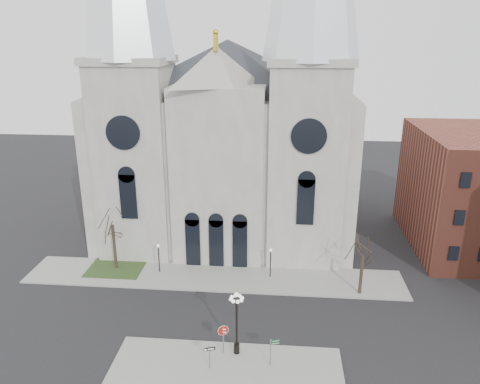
# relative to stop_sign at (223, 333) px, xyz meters

# --- Properties ---
(ground) EXTENTS (160.00, 160.00, 0.00)m
(ground) POSITION_rel_stop_sign_xyz_m (-2.57, 1.38, -1.99)
(ground) COLOR black
(ground) RESTS_ON ground
(sidewalk_far) EXTENTS (40.00, 6.00, 0.14)m
(sidewalk_far) POSITION_rel_stop_sign_xyz_m (-2.57, 12.38, -1.92)
(sidewalk_far) COLOR gray
(sidewalk_far) RESTS_ON ground
(grass_patch) EXTENTS (6.00, 5.00, 0.18)m
(grass_patch) POSITION_rel_stop_sign_xyz_m (-13.57, 13.38, -1.90)
(grass_patch) COLOR #2C411B
(grass_patch) RESTS_ON ground
(cathedral) EXTENTS (33.00, 26.66, 54.00)m
(cathedral) POSITION_rel_stop_sign_xyz_m (-2.57, 24.24, 16.49)
(cathedral) COLOR gray
(cathedral) RESTS_ON ground
(bg_building_brick) EXTENTS (14.00, 18.00, 14.00)m
(bg_building_brick) POSITION_rel_stop_sign_xyz_m (27.43, 23.38, 5.01)
(bg_building_brick) COLOR brown
(bg_building_brick) RESTS_ON ground
(tree_left) EXTENTS (3.20, 3.20, 7.50)m
(tree_left) POSITION_rel_stop_sign_xyz_m (-13.57, 13.38, 3.59)
(tree_left) COLOR #2D2319
(tree_left) RESTS_ON ground
(tree_right) EXTENTS (3.20, 3.20, 6.00)m
(tree_right) POSITION_rel_stop_sign_xyz_m (12.43, 10.38, 2.47)
(tree_right) COLOR #2D2319
(tree_right) RESTS_ON ground
(ped_lamp_left) EXTENTS (0.32, 0.32, 3.26)m
(ped_lamp_left) POSITION_rel_stop_sign_xyz_m (-8.57, 12.88, 0.34)
(ped_lamp_left) COLOR black
(ped_lamp_left) RESTS_ON sidewalk_far
(ped_lamp_right) EXTENTS (0.32, 0.32, 3.26)m
(ped_lamp_right) POSITION_rel_stop_sign_xyz_m (3.43, 12.88, 0.34)
(ped_lamp_right) COLOR black
(ped_lamp_right) RESTS_ON sidewalk_far
(stop_sign) EXTENTS (0.94, 0.10, 2.61)m
(stop_sign) POSITION_rel_stop_sign_xyz_m (0.00, 0.00, 0.00)
(stop_sign) COLOR slate
(stop_sign) RESTS_ON sidewalk_near
(globe_lamp) EXTENTS (1.49, 1.49, 5.58)m
(globe_lamp) POSITION_rel_stop_sign_xyz_m (1.06, 0.10, 1.65)
(globe_lamp) COLOR black
(globe_lamp) RESTS_ON sidewalk_near
(one_way_sign) EXTENTS (0.86, 0.32, 2.04)m
(one_way_sign) POSITION_rel_stop_sign_xyz_m (-0.83, -1.92, -0.46)
(one_way_sign) COLOR slate
(one_way_sign) RESTS_ON sidewalk_near
(street_name_sign) EXTENTS (0.73, 0.24, 2.33)m
(street_name_sign) POSITION_rel_stop_sign_xyz_m (3.89, -1.07, -0.48)
(street_name_sign) COLOR slate
(street_name_sign) RESTS_ON sidewalk_near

